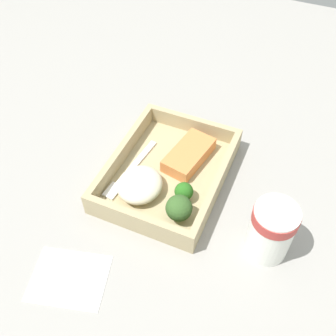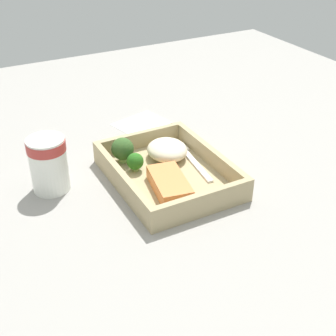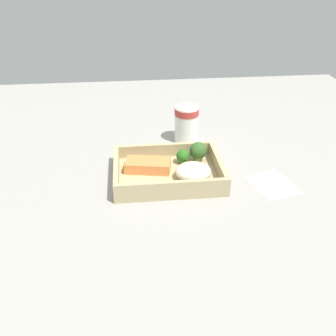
# 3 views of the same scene
# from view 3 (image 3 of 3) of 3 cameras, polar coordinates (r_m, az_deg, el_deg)

# --- Properties ---
(ground_plane) EXTENTS (1.60, 1.60, 0.02)m
(ground_plane) POSITION_cam_3_polar(r_m,az_deg,el_deg) (0.98, -0.00, -1.88)
(ground_plane) COLOR #999690
(takeout_tray) EXTENTS (0.26, 0.20, 0.01)m
(takeout_tray) POSITION_cam_3_polar(r_m,az_deg,el_deg) (0.97, -0.00, -1.08)
(takeout_tray) COLOR tan
(takeout_tray) RESTS_ON ground_plane
(tray_rim) EXTENTS (0.26, 0.20, 0.03)m
(tray_rim) POSITION_cam_3_polar(r_m,az_deg,el_deg) (0.96, -0.00, 0.10)
(tray_rim) COLOR tan
(tray_rim) RESTS_ON takeout_tray
(salmon_fillet) EXTENTS (0.12, 0.08, 0.03)m
(salmon_fillet) POSITION_cam_3_polar(r_m,az_deg,el_deg) (0.98, -2.92, 0.40)
(salmon_fillet) COLOR #E48345
(salmon_fillet) RESTS_ON takeout_tray
(mashed_potatoes) EXTENTS (0.09, 0.08, 0.04)m
(mashed_potatoes) POSITION_cam_3_polar(r_m,az_deg,el_deg) (0.94, 3.69, -0.51)
(mashed_potatoes) COLOR beige
(mashed_potatoes) RESTS_ON takeout_tray
(broccoli_floret_1) EXTENTS (0.04, 0.04, 0.05)m
(broccoli_floret_1) POSITION_cam_3_polar(r_m,az_deg,el_deg) (1.01, 4.41, 2.48)
(broccoli_floret_1) COLOR #7DA45C
(broccoli_floret_1) RESTS_ON takeout_tray
(broccoli_floret_2) EXTENTS (0.03, 0.03, 0.04)m
(broccoli_floret_2) POSITION_cam_3_polar(r_m,az_deg,el_deg) (1.00, 2.14, 1.73)
(broccoli_floret_2) COLOR #7D9B56
(broccoli_floret_2) RESTS_ON takeout_tray
(fork) EXTENTS (0.16, 0.03, 0.00)m
(fork) POSITION_cam_3_polar(r_m,az_deg,el_deg) (0.91, 2.20, -2.70)
(fork) COLOR white
(fork) RESTS_ON takeout_tray
(paper_cup) EXTENTS (0.07, 0.07, 0.10)m
(paper_cup) POSITION_cam_3_polar(r_m,az_deg,el_deg) (1.13, 2.70, 6.66)
(paper_cup) COLOR white
(paper_cup) RESTS_ON ground_plane
(receipt_slip) EXTENTS (0.12, 0.13, 0.00)m
(receipt_slip) POSITION_cam_3_polar(r_m,az_deg,el_deg) (0.98, 14.86, -2.27)
(receipt_slip) COLOR white
(receipt_slip) RESTS_ON ground_plane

